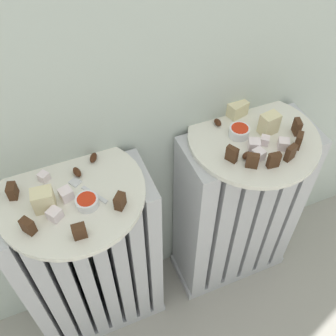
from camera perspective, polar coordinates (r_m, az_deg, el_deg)
The scene contains 31 objects.
radiator_left at distance 1.09m, azimuth -10.92°, elevation -13.52°, with size 0.35×0.16×0.58m.
radiator_right at distance 1.18m, azimuth 9.89°, elevation -6.38°, with size 0.35×0.16×0.58m.
plate_left at distance 0.84m, azimuth -13.84°, elevation -3.59°, with size 0.31×0.31×0.01m, color silver.
plate_right at distance 0.95m, azimuth 12.23°, elevation 4.31°, with size 0.31×0.31×0.01m, color silver.
dark_cake_slice_left_0 at distance 0.85m, azimuth -21.57°, elevation -3.11°, with size 0.03×0.02×0.03m, color #472B19.
dark_cake_slice_left_1 at distance 0.79m, azimuth -19.56°, elevation -7.91°, with size 0.03×0.02×0.03m, color #472B19.
dark_cake_slice_left_2 at distance 0.75m, azimuth -12.68°, elevation -8.90°, with size 0.03×0.02×0.03m, color #472B19.
dark_cake_slice_left_3 at distance 0.78m, azimuth -6.96°, elevation -4.77°, with size 0.03×0.02×0.03m, color #472B19.
marble_cake_slice_left_0 at distance 0.80m, azimuth -17.55°, elevation -4.43°, with size 0.04×0.03×0.05m, color beige.
turkish_delight_left_0 at distance 0.79m, azimuth -16.06°, elevation -6.45°, with size 0.02×0.02×0.02m, color white.
turkish_delight_left_1 at distance 0.86m, azimuth -17.50°, elevation -1.22°, with size 0.02×0.02×0.02m, color white.
turkish_delight_left_2 at distance 0.82m, azimuth -14.50°, elevation -3.66°, with size 0.02×0.02×0.02m, color white.
medjool_date_left_0 at distance 0.86m, azimuth -13.01°, elevation -0.58°, with size 0.03×0.01×0.02m, color #3D1E0F.
medjool_date_left_1 at distance 0.88m, azimuth -10.73°, elevation 1.48°, with size 0.03×0.01×0.01m, color #3D1E0F.
jam_bowl_left at distance 0.80m, azimuth -11.62°, elevation -4.76°, with size 0.05×0.05×0.02m.
dark_cake_slice_right_0 at distance 0.87m, azimuth 9.21°, elevation 2.00°, with size 0.03×0.01×0.04m, color #472B19.
dark_cake_slice_right_1 at distance 0.86m, azimuth 12.09°, elevation 1.04°, with size 0.03×0.01×0.04m, color #472B19.
dark_cake_slice_right_2 at distance 0.87m, azimuth 15.03°, elevation 1.09°, with size 0.03×0.01×0.04m, color #472B19.
dark_cake_slice_right_3 at distance 0.90m, azimuth 17.28°, elevation 2.11°, with size 0.03×0.01×0.04m, color #472B19.
dark_cake_slice_right_4 at distance 0.93m, azimuth 18.35°, elevation 3.78°, with size 0.03×0.01×0.04m, color #472B19.
dark_cake_slice_right_5 at distance 0.97m, azimuth 18.13°, elevation 5.67°, with size 0.03×0.01×0.04m, color #472B19.
marble_cake_slice_right_0 at distance 0.95m, azimuth 14.40°, elevation 6.23°, with size 0.04×0.03×0.05m, color beige.
marble_cake_slice_right_1 at distance 0.98m, azimuth 9.96°, elevation 8.41°, with size 0.05×0.03×0.04m, color beige.
turkish_delight_right_0 at distance 0.90m, azimuth 12.32°, elevation 3.27°, with size 0.03×0.03×0.03m, color white.
turkish_delight_right_1 at distance 0.93m, azimuth 13.81°, elevation 3.90°, with size 0.02×0.02×0.02m, color white.
turkish_delight_right_2 at distance 0.89m, azimuth 12.93°, elevation 1.89°, with size 0.02×0.02×0.02m, color white.
turkish_delight_right_3 at distance 0.92m, azimuth 16.32°, elevation 3.34°, with size 0.02×0.02×0.02m, color white.
medjool_date_right_0 at distance 0.95m, azimuth 7.19°, elevation 6.56°, with size 0.02×0.01×0.02m, color #3D1E0F.
medjool_date_right_1 at distance 0.88m, azimuth 11.30°, elevation 1.78°, with size 0.02×0.02×0.02m, color #3D1E0F.
jam_bowl_right at distance 0.93m, azimuth 10.26°, elevation 5.25°, with size 0.05×0.05×0.02m.
fork at distance 0.83m, azimuth -11.79°, elevation -2.97°, with size 0.06×0.09×0.00m.
Camera 1 is at (-0.23, -0.26, 1.23)m, focal length 42.22 mm.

